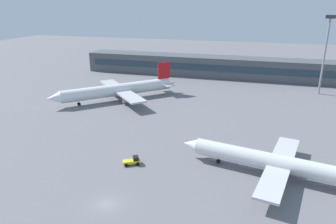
{
  "coord_description": "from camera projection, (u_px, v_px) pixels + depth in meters",
  "views": [
    {
      "loc": [
        22.94,
        -40.43,
        32.28
      ],
      "look_at": [
        -1.16,
        40.0,
        3.0
      ],
      "focal_mm": 33.89,
      "sensor_mm": 36.0,
      "label": 1
    }
  ],
  "objects": [
    {
      "name": "ground_plane",
      "position": [
        172.0,
        122.0,
        89.59
      ],
      "size": [
        400.0,
        400.0,
        0.0
      ],
      "primitive_type": "plane",
      "color": "slate"
    },
    {
      "name": "terminal_building",
      "position": [
        209.0,
        66.0,
        144.05
      ],
      "size": [
        115.61,
        12.13,
        9.0
      ],
      "color": "#4C5156",
      "rests_on": "ground_plane"
    },
    {
      "name": "airplane_near",
      "position": [
        274.0,
        162.0,
        61.21
      ],
      "size": [
        38.49,
        27.16,
        9.57
      ],
      "color": "silver",
      "rests_on": "ground_plane"
    },
    {
      "name": "airplane_mid",
      "position": [
        117.0,
        90.0,
        108.98
      ],
      "size": [
        35.84,
        35.77,
        11.58
      ],
      "color": "white",
      "rests_on": "ground_plane"
    },
    {
      "name": "baggage_tug_yellow",
      "position": [
        133.0,
        161.0,
        66.28
      ],
      "size": [
        3.87,
        3.12,
        1.75
      ],
      "color": "yellow",
      "rests_on": "ground_plane"
    },
    {
      "name": "floodlight_tower_west",
      "position": [
        325.0,
        50.0,
        112.14
      ],
      "size": [
        3.2,
        0.8,
        28.01
      ],
      "color": "gray",
      "rests_on": "ground_plane"
    }
  ]
}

